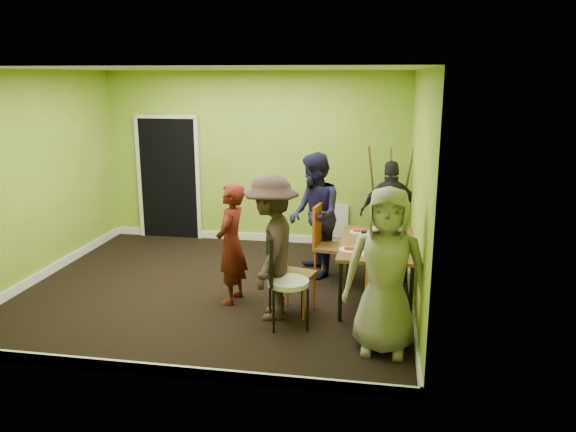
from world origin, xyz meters
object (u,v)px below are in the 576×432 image
(chair_back_end, at_px, (388,217))
(person_back_end, at_px, (391,213))
(chair_left_far, at_px, (326,239))
(chair_left_near, at_px, (289,266))
(easel, at_px, (389,203))
(chair_front_end, at_px, (384,291))
(dining_table, at_px, (377,247))
(thermos, at_px, (380,233))
(person_left_far, at_px, (314,215))
(person_standing, at_px, (231,244))
(person_front_end, at_px, (386,271))
(person_left_near, at_px, (271,247))
(orange_bottle, at_px, (370,236))
(chair_bentwood, at_px, (282,276))
(blue_bottle, at_px, (392,242))

(chair_back_end, height_order, person_back_end, person_back_end)
(chair_back_end, bearing_deg, chair_left_far, 43.29)
(chair_left_far, relative_size, chair_left_near, 1.07)
(chair_left_far, distance_m, chair_left_near, 1.10)
(easel, height_order, person_back_end, easel)
(chair_front_end, distance_m, easel, 2.85)
(dining_table, distance_m, chair_left_far, 0.88)
(thermos, xyz_separation_m, person_left_far, (-0.90, 0.72, 0.01))
(person_standing, bearing_deg, chair_left_far, 136.21)
(person_front_end, bearing_deg, person_left_near, 156.71)
(thermos, distance_m, person_front_end, 1.37)
(orange_bottle, distance_m, person_front_end, 1.46)
(dining_table, distance_m, person_left_near, 1.37)
(chair_left_far, xyz_separation_m, easel, (0.81, 1.26, 0.25))
(chair_front_end, bearing_deg, orange_bottle, 103.74)
(person_left_far, bearing_deg, orange_bottle, 30.19)
(chair_front_end, distance_m, person_standing, 1.98)
(chair_back_end, relative_size, person_standing, 0.70)
(chair_bentwood, bearing_deg, chair_front_end, 66.32)
(chair_front_end, height_order, thermos, thermos)
(chair_left_far, bearing_deg, chair_bentwood, -3.69)
(chair_back_end, height_order, chair_front_end, chair_back_end)
(dining_table, xyz_separation_m, person_front_end, (0.10, -1.31, 0.15))
(chair_bentwood, bearing_deg, chair_back_end, 135.93)
(person_front_end, bearing_deg, chair_left_far, 115.65)
(person_front_end, bearing_deg, person_back_end, 91.49)
(person_left_near, bearing_deg, person_standing, -124.20)
(person_back_end, bearing_deg, dining_table, 77.38)
(chair_back_end, height_order, easel, easel)
(person_standing, relative_size, person_left_near, 0.89)
(blue_bottle, xyz_separation_m, person_left_near, (-1.34, -0.34, -0.02))
(chair_front_end, height_order, person_standing, person_standing)
(chair_left_near, bearing_deg, dining_table, 129.73)
(chair_bentwood, xyz_separation_m, easel, (1.15, 2.71, 0.26))
(person_standing, height_order, person_left_far, person_left_far)
(thermos, bearing_deg, blue_bottle, -70.97)
(blue_bottle, bearing_deg, person_back_end, 89.92)
(chair_left_far, bearing_deg, chair_back_end, 144.92)
(easel, xyz_separation_m, person_left_far, (-1.00, -1.02, 0.01))
(person_standing, bearing_deg, orange_bottle, 112.54)
(person_back_end, bearing_deg, chair_left_far, 41.85)
(chair_left_near, height_order, thermos, chair_left_near)
(easel, distance_m, thermos, 1.74)
(chair_bentwood, relative_size, person_back_end, 0.69)
(chair_left_far, height_order, person_standing, person_standing)
(chair_left_near, distance_m, person_left_far, 1.32)
(chair_front_end, bearing_deg, chair_back_end, 94.19)
(chair_left_far, height_order, chair_bentwood, same)
(chair_left_far, relative_size, orange_bottle, 12.32)
(easel, bearing_deg, person_standing, -131.36)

